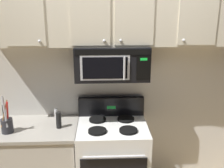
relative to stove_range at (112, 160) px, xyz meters
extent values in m
cube|color=silver|center=(0.00, 0.37, 0.88)|extent=(5.20, 0.10, 2.70)
cube|color=white|center=(0.00, 0.00, -0.02)|extent=(0.76, 0.64, 0.90)
cylinder|color=#B7BABF|center=(0.00, -0.36, 0.27)|extent=(0.61, 0.03, 0.03)
cube|color=black|center=(0.00, 0.28, 0.54)|extent=(0.76, 0.07, 0.22)
cube|color=#19D83F|center=(0.00, 0.24, 0.54)|extent=(0.10, 0.00, 0.04)
cylinder|color=black|center=(-0.16, -0.14, 0.44)|extent=(0.19, 0.19, 0.02)
cylinder|color=black|center=(0.16, -0.14, 0.44)|extent=(0.19, 0.19, 0.02)
cylinder|color=black|center=(-0.16, 0.14, 0.44)|extent=(0.19, 0.19, 0.02)
cylinder|color=black|center=(0.16, 0.14, 0.44)|extent=(0.19, 0.19, 0.02)
cube|color=black|center=(0.00, 0.12, 1.11)|extent=(0.76, 0.39, 0.35)
cube|color=black|center=(0.00, -0.08, 1.25)|extent=(0.73, 0.01, 0.06)
cube|color=#B7BABF|center=(-0.07, -0.08, 1.09)|extent=(0.49, 0.01, 0.25)
cube|color=black|center=(-0.08, -0.08, 1.09)|extent=(0.44, 0.01, 0.22)
cube|color=black|center=(0.30, -0.08, 1.09)|extent=(0.14, 0.01, 0.25)
cube|color=#19D83F|center=(0.30, -0.08, 1.18)|extent=(0.07, 0.00, 0.03)
cylinder|color=#B7BABF|center=(0.11, -0.10, 1.09)|extent=(0.02, 0.02, 0.23)
cube|color=beige|center=(0.00, 0.15, 1.56)|extent=(2.50, 0.33, 0.55)
cube|color=beige|center=(-0.83, -0.02, 1.56)|extent=(0.38, 0.01, 0.51)
sphere|color=#B7BABF|center=(-0.70, -0.03, 1.35)|extent=(0.03, 0.03, 0.03)
cube|color=beige|center=(-0.21, -0.02, 1.56)|extent=(0.38, 0.01, 0.51)
sphere|color=#B7BABF|center=(-0.08, -0.03, 1.35)|extent=(0.03, 0.03, 0.03)
cube|color=beige|center=(0.21, -0.02, 1.56)|extent=(0.38, 0.01, 0.51)
sphere|color=#B7BABF|center=(0.08, -0.03, 1.35)|extent=(0.03, 0.03, 0.03)
cube|color=beige|center=(0.83, -0.02, 1.56)|extent=(0.38, 0.01, 0.51)
sphere|color=#B7BABF|center=(0.70, -0.03, 1.35)|extent=(0.03, 0.03, 0.03)
cube|color=#BCB7AD|center=(-0.84, 0.01, -0.04)|extent=(0.90, 0.62, 0.86)
cube|color=#9E998E|center=(-0.84, 0.01, 0.41)|extent=(0.93, 0.65, 0.03)
cylinder|color=#2D2D33|center=(-1.08, -0.11, 0.51)|extent=(0.12, 0.12, 0.15)
cylinder|color=#BCBCC1|center=(-1.07, -0.14, 0.67)|extent=(0.05, 0.06, 0.32)
cylinder|color=olive|center=(-1.08, -0.13, 0.65)|extent=(0.08, 0.06, 0.28)
cylinder|color=black|center=(-1.10, -0.09, 0.62)|extent=(0.04, 0.07, 0.23)
cylinder|color=red|center=(-1.06, -0.11, 0.64)|extent=(0.05, 0.07, 0.27)
cylinder|color=white|center=(-0.64, 0.23, 0.48)|extent=(0.04, 0.04, 0.10)
cylinder|color=#B7BABF|center=(-0.64, 0.23, 0.54)|extent=(0.04, 0.04, 0.02)
cylinder|color=black|center=(-0.57, -0.03, 0.52)|extent=(0.06, 0.06, 0.17)
camera|label=1|loc=(-0.12, -2.65, 1.72)|focal=43.25mm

